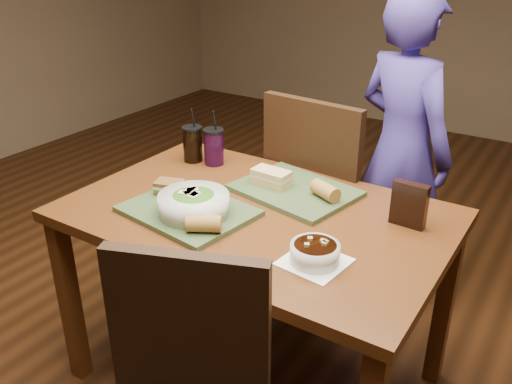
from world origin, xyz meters
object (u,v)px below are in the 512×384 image
(salad_bowl, at_px, (194,203))
(sandwich_near, at_px, (170,187))
(baguette_far, at_px, (325,191))
(cup_cola, at_px, (193,144))
(tray_near, at_px, (188,211))
(baguette_near, at_px, (204,224))
(diner, at_px, (402,150))
(cup_berry, at_px, (214,147))
(sandwich_far, at_px, (271,177))
(chip_bag, at_px, (409,205))
(tray_far, at_px, (295,190))
(chair_far, at_px, (320,197))
(dining_table, at_px, (256,233))
(soup_bowl, at_px, (315,253))

(salad_bowl, relative_size, sandwich_near, 2.05)
(baguette_far, distance_m, cup_cola, 0.65)
(tray_near, height_order, baguette_near, baguette_near)
(diner, distance_m, cup_cola, 0.96)
(tray_near, xyz_separation_m, baguette_far, (0.36, 0.33, 0.04))
(baguette_far, distance_m, cup_berry, 0.56)
(cup_cola, bearing_deg, baguette_far, -5.16)
(sandwich_far, xyz_separation_m, chip_bag, (0.52, -0.00, 0.03))
(tray_far, distance_m, baguette_near, 0.45)
(cup_cola, bearing_deg, sandwich_near, -64.42)
(diner, relative_size, tray_far, 3.44)
(sandwich_far, distance_m, cup_cola, 0.43)
(cup_berry, xyz_separation_m, chip_bag, (0.85, -0.08, -0.00))
(diner, height_order, tray_far, diner)
(chair_far, bearing_deg, salad_bowl, -99.86)
(chair_far, relative_size, cup_berry, 4.44)
(tray_far, height_order, salad_bowl, salad_bowl)
(tray_near, relative_size, baguette_far, 3.82)
(dining_table, bearing_deg, soup_bowl, -30.07)
(soup_bowl, distance_m, sandwich_far, 0.53)
(diner, xyz_separation_m, tray_far, (-0.16, -0.72, 0.04))
(sandwich_near, height_order, cup_cola, cup_cola)
(tray_far, distance_m, cup_cola, 0.52)
(diner, bearing_deg, chair_far, 82.53)
(baguette_far, relative_size, cup_berry, 0.47)
(salad_bowl, relative_size, cup_cola, 1.03)
(cup_cola, bearing_deg, tray_far, -5.03)
(chair_far, height_order, baguette_near, chair_far)
(sandwich_near, xyz_separation_m, chip_bag, (0.79, 0.26, 0.03))
(tray_far, bearing_deg, sandwich_far, -170.02)
(dining_table, xyz_separation_m, baguette_near, (-0.04, -0.24, 0.14))
(cup_cola, distance_m, cup_berry, 0.10)
(soup_bowl, xyz_separation_m, sandwich_near, (-0.64, 0.10, 0.01))
(sandwich_near, xyz_separation_m, baguette_near, (0.28, -0.16, 0.00))
(chip_bag, bearing_deg, baguette_near, -138.36)
(sandwich_near, xyz_separation_m, cup_cola, (-0.16, 0.33, 0.03))
(tray_far, xyz_separation_m, cup_berry, (-0.42, 0.06, 0.07))
(tray_near, bearing_deg, tray_far, 56.59)
(tray_near, bearing_deg, sandwich_near, 155.39)
(tray_near, height_order, cup_berry, cup_berry)
(dining_table, distance_m, salad_bowl, 0.26)
(tray_near, bearing_deg, diner, 69.83)
(sandwich_near, distance_m, baguette_far, 0.56)
(baguette_near, bearing_deg, tray_near, 146.62)
(cup_berry, bearing_deg, sandwich_far, -13.88)
(chair_far, height_order, soup_bowl, chair_far)
(salad_bowl, xyz_separation_m, cup_cola, (-0.33, 0.40, 0.02))
(dining_table, distance_m, soup_bowl, 0.39)
(salad_bowl, relative_size, soup_bowl, 1.22)
(baguette_far, bearing_deg, baguette_near, -116.51)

